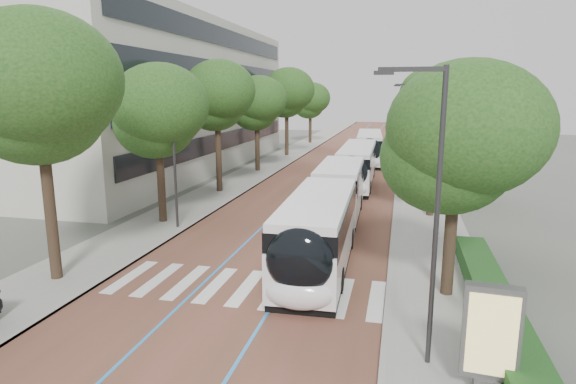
# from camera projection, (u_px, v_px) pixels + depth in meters

# --- Properties ---
(ground) EXTENTS (160.00, 160.00, 0.00)m
(ground) POSITION_uv_depth(u_px,v_px,m) (233.00, 298.00, 17.77)
(ground) COLOR #51544C
(ground) RESTS_ON ground
(road) EXTENTS (11.00, 140.00, 0.02)m
(road) POSITION_uv_depth(u_px,v_px,m) (349.00, 158.00, 55.88)
(road) COLOR brown
(road) RESTS_ON ground
(sidewalk_left) EXTENTS (4.00, 140.00, 0.12)m
(sidewalk_left) POSITION_uv_depth(u_px,v_px,m) (287.00, 155.00, 57.56)
(sidewalk_left) COLOR gray
(sidewalk_left) RESTS_ON ground
(sidewalk_right) EXTENTS (4.00, 140.00, 0.12)m
(sidewalk_right) POSITION_uv_depth(u_px,v_px,m) (416.00, 159.00, 54.19)
(sidewalk_right) COLOR gray
(sidewalk_right) RESTS_ON ground
(kerb_left) EXTENTS (0.20, 140.00, 0.14)m
(kerb_left) POSITION_uv_depth(u_px,v_px,m) (302.00, 156.00, 57.14)
(kerb_left) COLOR gray
(kerb_left) RESTS_ON ground
(kerb_right) EXTENTS (0.20, 140.00, 0.14)m
(kerb_right) POSITION_uv_depth(u_px,v_px,m) (399.00, 159.00, 54.61)
(kerb_right) COLOR gray
(kerb_right) RESTS_ON ground
(zebra_crossing) EXTENTS (10.55, 3.60, 0.01)m
(zebra_crossing) POSITION_uv_depth(u_px,v_px,m) (246.00, 287.00, 18.68)
(zebra_crossing) COLOR silver
(zebra_crossing) RESTS_ON ground
(lane_line_left) EXTENTS (0.12, 126.00, 0.01)m
(lane_line_left) POSITION_uv_depth(u_px,v_px,m) (336.00, 157.00, 56.24)
(lane_line_left) COLOR #2980CD
(lane_line_left) RESTS_ON road
(lane_line_right) EXTENTS (0.12, 126.00, 0.01)m
(lane_line_right) POSITION_uv_depth(u_px,v_px,m) (363.00, 158.00, 55.52)
(lane_line_right) COLOR #2980CD
(lane_line_right) RESTS_ON road
(office_building) EXTENTS (18.11, 40.00, 14.00)m
(office_building) POSITION_uv_depth(u_px,v_px,m) (141.00, 97.00, 47.41)
(office_building) COLOR #9E9C92
(office_building) RESTS_ON ground
(hedge) EXTENTS (1.20, 14.00, 0.80)m
(hedge) POSITION_uv_depth(u_px,v_px,m) (497.00, 310.00, 15.62)
(hedge) COLOR #184719
(hedge) RESTS_ON sidewalk_right
(streetlight_near) EXTENTS (1.82, 0.20, 8.00)m
(streetlight_near) POSITION_uv_depth(u_px,v_px,m) (431.00, 196.00, 12.44)
(streetlight_near) COLOR #303033
(streetlight_near) RESTS_ON sidewalk_right
(streetlight_far) EXTENTS (1.82, 0.20, 8.00)m
(streetlight_far) POSITION_uv_depth(u_px,v_px,m) (413.00, 128.00, 36.26)
(streetlight_far) COLOR #303033
(streetlight_far) RESTS_ON sidewalk_right
(lamp_post_left) EXTENTS (0.14, 0.14, 8.00)m
(lamp_post_left) POSITION_uv_depth(u_px,v_px,m) (174.00, 155.00, 25.93)
(lamp_post_left) COLOR #303033
(lamp_post_left) RESTS_ON sidewalk_left
(trees_left) EXTENTS (6.01, 60.65, 9.88)m
(trees_left) POSITION_uv_depth(u_px,v_px,m) (244.00, 101.00, 41.30)
(trees_left) COLOR black
(trees_left) RESTS_ON ground
(trees_right) EXTENTS (5.63, 47.59, 8.96)m
(trees_right) POSITION_uv_depth(u_px,v_px,m) (429.00, 114.00, 35.94)
(trees_right) COLOR black
(trees_right) RESTS_ON ground
(lead_bus) EXTENTS (3.10, 18.47, 3.20)m
(lead_bus) POSITION_uv_depth(u_px,v_px,m) (329.00, 211.00, 24.00)
(lead_bus) COLOR black
(lead_bus) RESTS_ON ground
(bus_queued_0) EXTENTS (2.79, 12.45, 3.20)m
(bus_queued_0) POSITION_uv_depth(u_px,v_px,m) (357.00, 166.00, 38.91)
(bus_queued_0) COLOR white
(bus_queued_0) RESTS_ON ground
(bus_queued_1) EXTENTS (3.31, 12.53, 3.20)m
(bus_queued_1) POSITION_uv_depth(u_px,v_px,m) (369.00, 148.00, 51.60)
(bus_queued_1) COLOR white
(bus_queued_1) RESTS_ON ground
(ad_panel) EXTENTS (1.38, 0.57, 2.81)m
(ad_panel) POSITION_uv_depth(u_px,v_px,m) (491.00, 337.00, 11.73)
(ad_panel) COLOR #59595B
(ad_panel) RESTS_ON sidewalk_right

